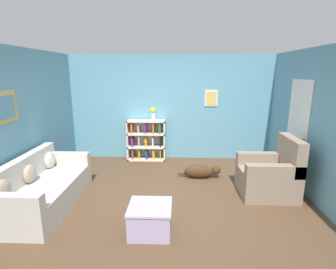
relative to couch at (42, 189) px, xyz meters
name	(u,v)px	position (x,y,z in m)	size (l,w,h in m)	color
ground_plane	(167,196)	(2.04, 0.43, -0.31)	(14.00, 14.00, 0.00)	brown
wall_back	(171,108)	(2.05, 2.68, 0.99)	(5.60, 0.13, 2.60)	#609EB7
wall_left	(19,124)	(-0.51, 0.42, 1.00)	(0.13, 5.00, 2.60)	#609EB7
wall_right	(320,127)	(4.59, 0.45, 0.99)	(0.16, 5.00, 2.60)	#609EB7
couch	(42,189)	(0.00, 0.00, 0.00)	(0.87, 1.95, 0.83)	beige
bookshelf	(147,140)	(1.44, 2.46, 0.20)	(0.95, 0.33, 1.02)	silver
recliner_chair	(271,175)	(3.91, 0.58, 0.07)	(0.95, 0.86, 1.07)	gray
coffee_table	(150,218)	(1.85, -0.65, -0.09)	(0.59, 0.58, 0.40)	#ADA3CC
dog	(201,171)	(2.72, 1.30, -0.16)	(0.91, 0.26, 0.29)	#472D19
vase	(153,113)	(1.62, 2.44, 0.89)	(0.14, 0.14, 0.32)	silver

